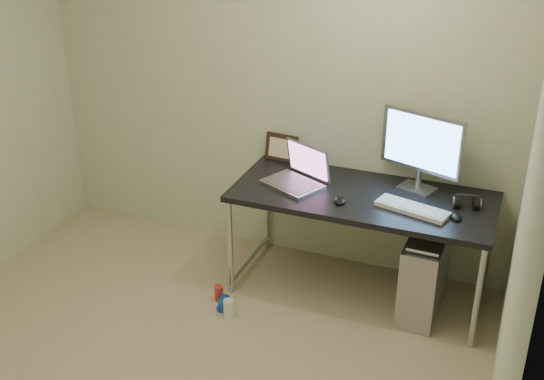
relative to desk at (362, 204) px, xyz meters
The scene contains 17 objects.
wall_back 1.04m from the desk, 154.49° to the left, with size 3.50×0.02×2.50m, color beige.
wall_right 1.78m from the desk, 54.90° to the right, with size 0.02×3.50×2.50m, color beige.
desk is the anchor object (origin of this frame).
tower_computer 0.61m from the desk, ahead, with size 0.25×0.54×0.59m.
cable_a 0.59m from the desk, 38.37° to the left, with size 0.01×0.01×0.70m, color black.
cable_b 0.65m from the desk, 31.32° to the left, with size 0.01×0.01×0.72m, color black.
can_red 1.15m from the desk, 151.64° to the right, with size 0.06×0.06×0.11m, color red.
can_white 1.11m from the desk, 139.07° to the right, with size 0.07×0.07×0.13m, color white.
can_blue 1.14m from the desk, 145.79° to the right, with size 0.07×0.07×0.13m, color #1045B9.
laptop 0.47m from the desk, behind, with size 0.47×0.44×0.26m.
monitor 0.54m from the desk, 33.86° to the left, with size 0.55×0.23×0.53m.
keyboard 0.37m from the desk, 17.76° to the right, with size 0.46×0.15×0.03m, color silver.
mouse_right 0.63m from the desk, 10.70° to the right, with size 0.07×0.11×0.04m, color black.
mouse_left 0.22m from the desk, 123.80° to the right, with size 0.08×0.12×0.04m, color black.
headphones 0.66m from the desk, ahead, with size 0.18×0.10×0.11m.
picture_frame 0.79m from the desk, 154.65° to the left, with size 0.25×0.03×0.20m, color black.
webcam 0.53m from the desk, 147.74° to the left, with size 0.05×0.04×0.12m.
Camera 1 is at (1.70, -2.55, 2.71)m, focal length 45.00 mm.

